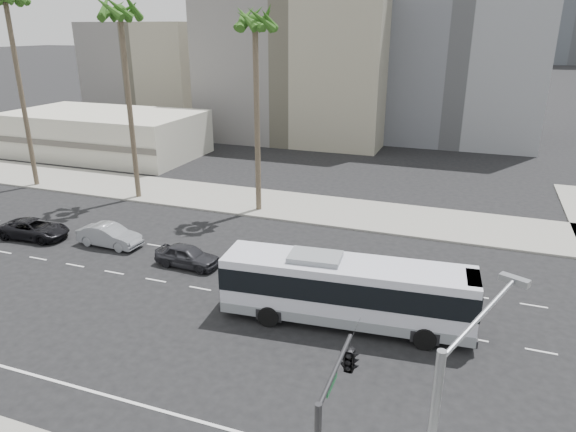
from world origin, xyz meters
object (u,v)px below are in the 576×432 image
at_px(traffic_signal, 346,369).
at_px(palm_mid, 120,16).
at_px(car_a, 187,256).
at_px(palm_far, 5,0).
at_px(palm_near, 255,26).
at_px(car_c, 34,229).
at_px(city_bus, 346,289).
at_px(car_b, 110,236).

relative_size(traffic_signal, palm_mid, 0.36).
bearing_deg(traffic_signal, palm_mid, 135.59).
xyz_separation_m(car_a, palm_far, (-22.67, 10.56, 15.68)).
distance_m(palm_near, palm_mid, 11.39).
height_order(car_c, palm_near, palm_near).
xyz_separation_m(city_bus, palm_near, (-10.90, 14.29, 12.44)).
xyz_separation_m(traffic_signal, palm_far, (-36.13, 23.97, 11.41)).
xyz_separation_m(car_c, palm_near, (12.74, 10.94, 13.64)).
bearing_deg(palm_near, car_b, -123.40).
xyz_separation_m(city_bus, palm_mid, (-22.25, 13.77, 13.18)).
relative_size(car_a, car_c, 0.84).
bearing_deg(car_c, palm_mid, -12.18).
bearing_deg(car_c, traffic_signal, -122.28).
relative_size(city_bus, car_b, 2.78).
xyz_separation_m(car_a, palm_near, (0.07, 11.25, 13.62)).
bearing_deg(car_a, palm_far, 67.61).
height_order(traffic_signal, palm_near, palm_near).
bearing_deg(palm_mid, car_c, -97.59).
xyz_separation_m(traffic_signal, palm_mid, (-24.74, 24.14, 10.09)).
height_order(city_bus, car_b, city_bus).
distance_m(car_a, car_c, 12.68).
xyz_separation_m(car_c, palm_far, (-10.00, 10.25, 15.70)).
height_order(car_b, car_c, car_b).
bearing_deg(car_a, palm_mid, 49.02).
bearing_deg(car_c, city_bus, -102.65).
relative_size(car_a, palm_mid, 0.25).
bearing_deg(city_bus, car_a, 159.55).
height_order(car_b, traffic_signal, traffic_signal).
height_order(city_bus, car_a, city_bus).
bearing_deg(car_c, palm_far, 39.71).
distance_m(car_c, traffic_signal, 29.82).
distance_m(traffic_signal, palm_far, 44.83).
bearing_deg(city_bus, traffic_signal, -81.46).
height_order(car_a, palm_far, palm_far).
bearing_deg(car_b, palm_mid, 27.35).
xyz_separation_m(traffic_signal, palm_near, (-13.39, 24.66, 9.35)).
height_order(palm_near, palm_far, palm_far).
bearing_deg(car_c, car_a, -95.98).
bearing_deg(traffic_signal, car_a, 134.98).
height_order(car_a, palm_mid, palm_mid).
bearing_deg(car_a, palm_near, 2.24).
bearing_deg(palm_near, traffic_signal, -61.50).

